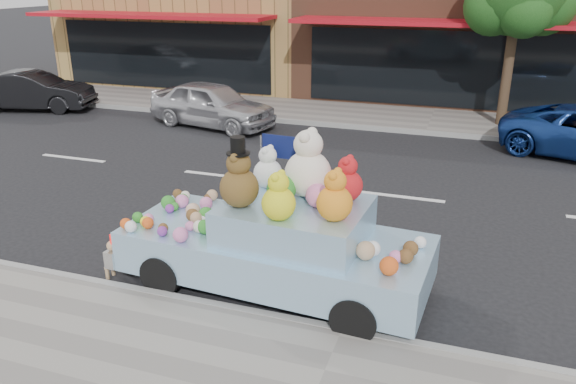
% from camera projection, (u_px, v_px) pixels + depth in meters
% --- Properties ---
extents(ground, '(120.00, 120.00, 0.00)m').
position_uv_depth(ground, '(400.00, 197.00, 11.44)').
color(ground, black).
rests_on(ground, ground).
extents(far_sidewalk, '(60.00, 3.00, 0.12)m').
position_uv_depth(far_sidewalk, '(431.00, 121.00, 17.16)').
color(far_sidewalk, gray).
rests_on(far_sidewalk, ground).
extents(near_kerb, '(60.00, 0.12, 0.13)m').
position_uv_depth(near_kerb, '(342.00, 332.00, 7.00)').
color(near_kerb, gray).
rests_on(near_kerb, ground).
extents(far_kerb, '(60.00, 0.12, 0.13)m').
position_uv_depth(far_kerb, '(425.00, 133.00, 15.83)').
color(far_kerb, gray).
rests_on(far_kerb, ground).
extents(car_silver, '(4.14, 2.36, 1.33)m').
position_uv_depth(car_silver, '(212.00, 104.00, 16.53)').
color(car_silver, silver).
rests_on(car_silver, ground).
extents(car_dark, '(4.10, 2.33, 1.28)m').
position_uv_depth(car_dark, '(33.00, 91.00, 18.56)').
color(car_dark, black).
rests_on(car_dark, ground).
extents(art_car, '(4.59, 2.03, 2.31)m').
position_uv_depth(art_car, '(278.00, 237.00, 7.83)').
color(art_car, black).
rests_on(art_car, ground).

